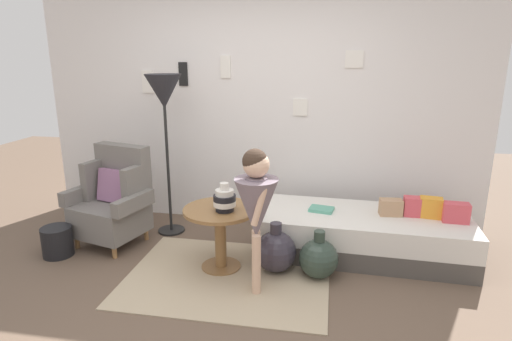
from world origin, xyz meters
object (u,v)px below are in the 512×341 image
object	(u,v)px
demijohn_near	(276,251)
daybed	(364,234)
person_child	(256,202)
magazine_basket	(57,241)
armchair	(114,200)
floor_lamp	(164,99)
demijohn_far	(319,258)
book_on_daybed	(321,209)
side_table	(220,225)
vase_striped	(225,200)

from	to	relation	value
demijohn_near	daybed	bearing A→B (deg)	31.20
person_child	magazine_basket	xyz separation A→B (m)	(-1.95, 0.28, -0.61)
armchair	floor_lamp	size ratio (longest dim) A/B	0.59
person_child	demijohn_far	world-z (taller)	person_child
book_on_daybed	demijohn_near	xyz separation A→B (m)	(-0.37, -0.49, -0.23)
daybed	side_table	size ratio (longest dim) A/B	3.05
daybed	floor_lamp	bearing A→B (deg)	174.67
person_child	demijohn_far	xyz separation A→B (m)	(0.48, 0.30, -0.58)
floor_lamp	book_on_daybed	world-z (taller)	floor_lamp
vase_striped	magazine_basket	distance (m)	1.71
floor_lamp	demijohn_near	bearing A→B (deg)	-28.28
daybed	book_on_daybed	world-z (taller)	book_on_daybed
side_table	person_child	size ratio (longest dim) A/B	0.54
demijohn_near	magazine_basket	distance (m)	2.06
side_table	person_child	xyz separation A→B (m)	(0.37, -0.31, 0.34)
armchair	vase_striped	world-z (taller)	armchair
daybed	book_on_daybed	xyz separation A→B (m)	(-0.40, 0.02, 0.22)
book_on_daybed	magazine_basket	xyz separation A→B (m)	(-2.43, -0.56, -0.28)
person_child	magazine_basket	distance (m)	2.06
daybed	demijohn_far	distance (m)	0.65
demijohn_far	book_on_daybed	bearing A→B (deg)	90.27
demijohn_far	vase_striped	bearing A→B (deg)	-177.43
armchair	book_on_daybed	distance (m)	2.04
daybed	magazine_basket	world-z (taller)	daybed
armchair	daybed	world-z (taller)	armchair
daybed	armchair	bearing A→B (deg)	-176.51
armchair	daybed	size ratio (longest dim) A/B	0.50
vase_striped	magazine_basket	size ratio (longest dim) A/B	0.88
side_table	demijohn_far	xyz separation A→B (m)	(0.86, -0.01, -0.24)
floor_lamp	demijohn_far	bearing A→B (deg)	-23.70
floor_lamp	magazine_basket	bearing A→B (deg)	-139.31
daybed	book_on_daybed	size ratio (longest dim) A/B	8.78
daybed	side_table	world-z (taller)	side_table
daybed	side_table	bearing A→B (deg)	-158.29
book_on_daybed	demijohn_near	distance (m)	0.65
armchair	demijohn_far	world-z (taller)	armchair
vase_striped	person_child	bearing A→B (deg)	-40.19
demijohn_far	magazine_basket	bearing A→B (deg)	-179.33
demijohn_far	armchair	bearing A→B (deg)	169.90
side_table	armchair	bearing A→B (deg)	163.36
side_table	floor_lamp	distance (m)	1.42
vase_striped	demijohn_far	xyz separation A→B (m)	(0.80, 0.04, -0.49)
daybed	vase_striped	size ratio (longest dim) A/B	7.84
vase_striped	demijohn_far	distance (m)	0.94
person_child	daybed	bearing A→B (deg)	42.71
daybed	magazine_basket	xyz separation A→B (m)	(-2.83, -0.54, -0.06)
daybed	demijohn_far	bearing A→B (deg)	-128.20
floor_lamp	demijohn_near	distance (m)	1.85
book_on_daybed	vase_striped	bearing A→B (deg)	-144.50
daybed	demijohn_far	size ratio (longest dim) A/B	4.60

